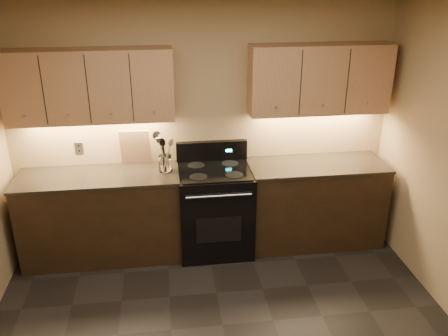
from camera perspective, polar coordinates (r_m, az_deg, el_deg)
The scene contains 15 objects.
ceiling at distance 2.80m, azimuth 1.02°, elevation 17.91°, with size 4.00×4.00×0.00m, color silver.
wall_back at distance 5.02m, azimuth -2.49°, elevation 5.04°, with size 4.00×0.04×2.60m, color tan.
counter_left at distance 5.10m, azimuth -14.45°, elevation -5.62°, with size 1.62×0.62×0.93m.
counter_right at distance 5.30m, azimuth 10.81°, elevation -4.13°, with size 1.46×0.62×0.93m.
stove at distance 5.06m, azimuth -1.09°, elevation -4.91°, with size 0.76×0.68×1.14m.
upper_cab_left at distance 4.78m, azimuth -15.86°, elevation 9.48°, with size 1.60×0.30×0.70m, color tan.
upper_cab_right at distance 4.99m, azimuth 11.43°, elevation 10.44°, with size 1.44×0.30×0.70m, color tan.
outlet_plate at distance 5.14m, azimuth -17.05°, elevation 2.30°, with size 0.09×0.01×0.12m, color #B2B5BA.
utensil_crock at distance 4.85m, azimuth -7.07°, elevation 0.52°, with size 0.16×0.16×0.17m.
cutting_board at distance 5.02m, azimuth -10.63°, elevation 2.51°, with size 0.31×0.02×0.39m, color tan.
wooden_spoon at distance 4.79m, azimuth -7.34°, elevation 1.59°, with size 0.06×0.06×0.33m, color tan, non-canonical shape.
black_spoon at distance 4.83m, azimuth -7.20°, elevation 1.83°, with size 0.06×0.06×0.34m, color black, non-canonical shape.
black_turner at distance 4.79m, azimuth -7.10°, elevation 1.46°, with size 0.08×0.08×0.32m, color black, non-canonical shape.
steel_spatula at distance 4.82m, azimuth -6.79°, elevation 2.04°, with size 0.08×0.08×0.38m, color silver, non-canonical shape.
steel_skimmer at distance 4.79m, azimuth -6.70°, elevation 1.99°, with size 0.09×0.09×0.39m, color silver, non-canonical shape.
Camera 1 is at (-0.42, -2.76, 2.85)m, focal length 38.00 mm.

